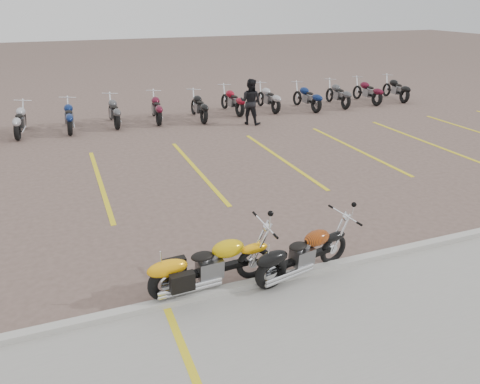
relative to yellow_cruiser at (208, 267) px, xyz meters
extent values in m
plane|color=#725A51|center=(1.51, 1.80, -0.45)|extent=(100.00, 100.00, 0.00)
cube|color=#9E9B93|center=(1.51, -2.70, -0.44)|extent=(60.00, 5.00, 0.01)
cube|color=#ADAAA3|center=(1.51, -0.20, -0.39)|extent=(60.00, 0.18, 0.12)
torus|color=black|center=(0.82, 0.04, -0.13)|extent=(0.65, 0.14, 0.64)
torus|color=black|center=(-0.70, -0.04, -0.13)|extent=(0.69, 0.20, 0.68)
cube|color=black|center=(0.06, 0.00, -0.07)|extent=(1.29, 0.19, 0.10)
cube|color=slate|center=(0.01, 0.00, -0.01)|extent=(0.43, 0.32, 0.34)
ellipsoid|color=gold|center=(0.34, 0.02, 0.28)|extent=(0.59, 0.35, 0.30)
ellipsoid|color=black|center=(-0.12, -0.01, 0.24)|extent=(0.40, 0.28, 0.12)
torus|color=black|center=(2.39, -0.03, -0.16)|extent=(0.60, 0.22, 0.60)
torus|color=black|center=(0.99, -0.32, -0.16)|extent=(0.65, 0.28, 0.63)
cube|color=black|center=(1.69, -0.18, -0.10)|extent=(1.19, 0.35, 0.09)
cube|color=slate|center=(1.65, -0.19, -0.05)|extent=(0.43, 0.35, 0.31)
ellipsoid|color=black|center=(1.94, -0.12, 0.23)|extent=(0.58, 0.40, 0.28)
ellipsoid|color=black|center=(1.53, -0.21, 0.19)|extent=(0.40, 0.31, 0.11)
imported|color=black|center=(4.96, 10.11, 0.42)|extent=(1.07, 1.06, 1.74)
camera|label=1|loc=(-1.95, -6.42, 4.17)|focal=35.00mm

